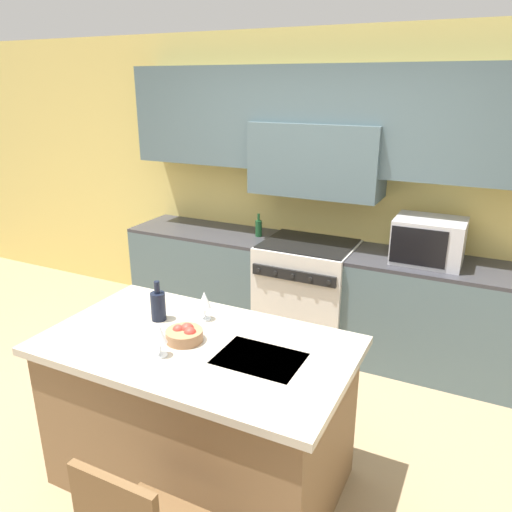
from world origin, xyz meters
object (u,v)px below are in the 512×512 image
microwave (429,241)px  wine_glass_near (159,335)px  oil_bottle_on_counter (259,228)px  wine_glass_far (204,301)px  range_stove (307,293)px  wine_bottle (158,305)px  fruit_bowl (185,334)px

microwave → wine_glass_near: 2.32m
oil_bottle_on_counter → wine_glass_far: bearing=-74.9°
range_stove → wine_glass_near: (-0.04, -2.06, 0.57)m
microwave → wine_glass_far: bearing=-122.7°
range_stove → wine_glass_near: bearing=-91.2°
wine_glass_far → range_stove: bearing=87.8°
range_stove → wine_glass_far: 1.70m
wine_bottle → wine_glass_near: 0.43m
microwave → wine_bottle: bearing=-126.4°
oil_bottle_on_counter → wine_glass_near: bearing=-77.7°
wine_bottle → fruit_bowl: (0.28, -0.15, -0.06)m
wine_bottle → oil_bottle_on_counter: (-0.20, 1.78, -0.01)m
wine_bottle → oil_bottle_on_counter: wine_bottle is taller
wine_glass_far → microwave: bearing=57.3°
wine_bottle → wine_glass_far: 0.28m
wine_bottle → fruit_bowl: bearing=-27.2°
wine_glass_near → range_stove: bearing=88.8°
range_stove → wine_bottle: size_ratio=3.87×
wine_glass_near → wine_glass_far: same height
wine_bottle → oil_bottle_on_counter: bearing=96.4°
wine_glass_far → fruit_bowl: bearing=-82.0°
wine_glass_near → fruit_bowl: (0.02, 0.19, -0.08)m
range_stove → oil_bottle_on_counter: oil_bottle_on_counter is taller
range_stove → wine_glass_far: (-0.06, -1.60, 0.57)m
wine_glass_near → fruit_bowl: wine_glass_near is taller
range_stove → wine_glass_near: size_ratio=5.27×
wine_bottle → oil_bottle_on_counter: size_ratio=1.16×
microwave → fruit_bowl: 2.14m
wine_glass_near → microwave: bearing=63.8°
wine_bottle → fruit_bowl: 0.32m
wine_glass_far → fruit_bowl: wine_glass_far is taller
wine_glass_far → fruit_bowl: (0.04, -0.27, -0.08)m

